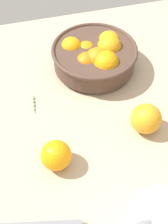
# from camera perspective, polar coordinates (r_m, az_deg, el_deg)

# --- Properties ---
(ground_plane) EXTENTS (1.21, 1.03, 0.03)m
(ground_plane) POSITION_cam_1_polar(r_m,az_deg,el_deg) (0.88, 2.13, -2.16)
(ground_plane) COLOR tan
(fruit_bowl) EXTENTS (0.27, 0.27, 0.10)m
(fruit_bowl) POSITION_cam_1_polar(r_m,az_deg,el_deg) (0.98, 2.08, 10.25)
(fruit_bowl) COLOR #473328
(fruit_bowl) RESTS_ON ground_plane
(loose_orange_0) EXTENTS (0.08, 0.08, 0.08)m
(loose_orange_0) POSITION_cam_1_polar(r_m,az_deg,el_deg) (0.84, 11.32, -1.22)
(loose_orange_0) COLOR orange
(loose_orange_0) RESTS_ON ground_plane
(loose_orange_1) EXTENTS (0.08, 0.08, 0.08)m
(loose_orange_1) POSITION_cam_1_polar(r_m,az_deg,el_deg) (0.76, -5.15, -7.93)
(loose_orange_1) COLOR orange
(loose_orange_1) RESTS_ON ground_plane
(herb_sprig_0) EXTENTS (0.01, 0.07, 0.01)m
(herb_sprig_0) POSITION_cam_1_polar(r_m,az_deg,el_deg) (0.92, -9.13, 1.66)
(herb_sprig_0) COLOR #516F3F
(herb_sprig_0) RESTS_ON ground_plane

